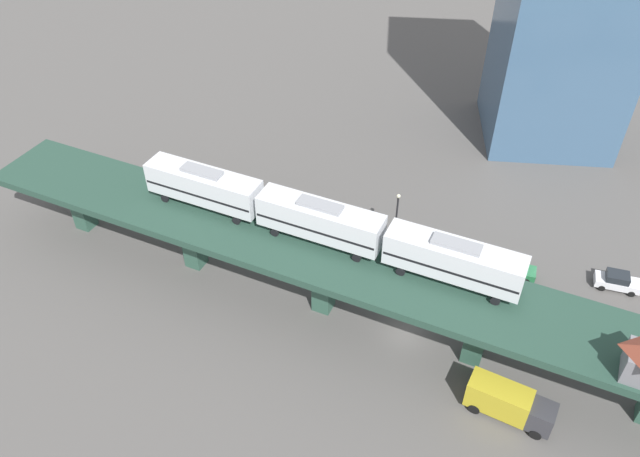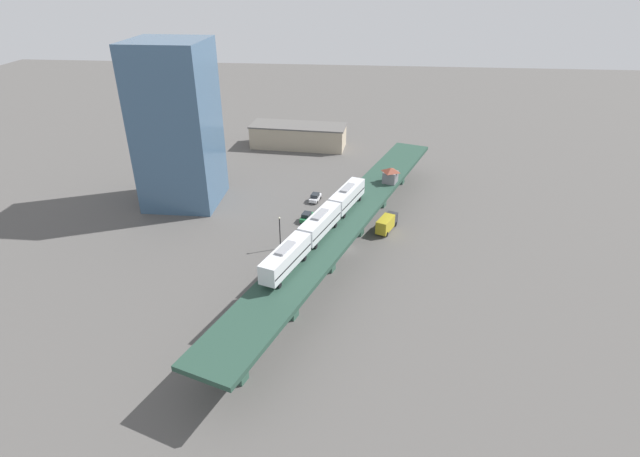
# 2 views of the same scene
# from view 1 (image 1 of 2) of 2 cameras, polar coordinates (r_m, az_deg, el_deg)

# --- Properties ---
(ground_plane) EXTENTS (400.00, 400.00, 0.00)m
(ground_plane) POSITION_cam_1_polar(r_m,az_deg,el_deg) (60.99, 7.70, -9.59)
(ground_plane) COLOR #514F4C
(elevated_viaduct) EXTENTS (37.86, 89.73, 7.34)m
(elevated_viaduct) POSITION_cam_1_polar(r_m,az_deg,el_deg) (56.37, 8.10, -5.39)
(elevated_viaduct) COLOR #244135
(elevated_viaduct) RESTS_ON ground
(subway_train) EXTENTS (14.74, 36.09, 4.45)m
(subway_train) POSITION_cam_1_polar(r_m,az_deg,el_deg) (57.23, 0.00, 0.79)
(subway_train) COLOR silver
(subway_train) RESTS_ON elevated_viaduct
(street_car_green) EXTENTS (2.70, 4.68, 1.89)m
(street_car_green) POSITION_cam_1_polar(r_m,az_deg,el_deg) (68.39, 17.30, -3.51)
(street_car_green) COLOR #1E6638
(street_car_green) RESTS_ON ground
(street_car_white) EXTENTS (2.60, 4.66, 1.89)m
(street_car_white) POSITION_cam_1_polar(r_m,az_deg,el_deg) (70.89, 25.54, -4.35)
(street_car_white) COLOR silver
(street_car_white) RESTS_ON ground
(delivery_truck) EXTENTS (4.85, 7.51, 3.20)m
(delivery_truck) POSITION_cam_1_polar(r_m,az_deg,el_deg) (56.03, 16.87, -14.97)
(delivery_truck) COLOR #333338
(delivery_truck) RESTS_ON ground
(street_lamp) EXTENTS (0.44, 0.44, 6.94)m
(street_lamp) POSITION_cam_1_polar(r_m,az_deg,el_deg) (67.37, 7.01, 1.19)
(street_lamp) COLOR black
(street_lamp) RESTS_ON ground
(office_tower) EXTENTS (16.00, 16.00, 36.00)m
(office_tower) POSITION_cam_1_polar(r_m,az_deg,el_deg) (86.31, 22.17, 18.41)
(office_tower) COLOR #3D5B7A
(office_tower) RESTS_ON ground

